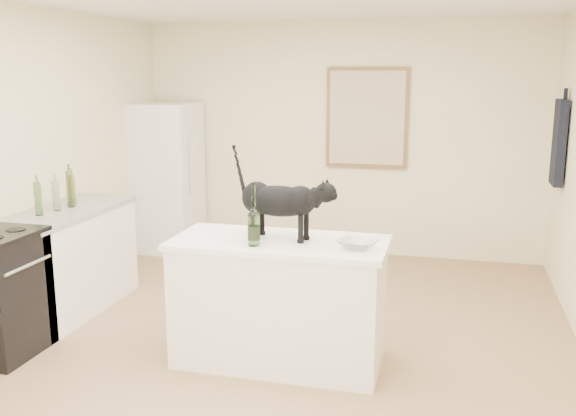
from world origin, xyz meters
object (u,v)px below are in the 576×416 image
(black_cat, at_px, (279,205))
(wine_bottle, at_px, (254,218))
(fridge, at_px, (167,178))
(glass_bowl, at_px, (358,244))

(black_cat, relative_size, wine_bottle, 1.80)
(wine_bottle, bearing_deg, fridge, 125.14)
(fridge, distance_m, wine_bottle, 3.35)
(black_cat, xyz_separation_m, glass_bowl, (0.57, -0.13, -0.21))
(fridge, distance_m, glass_bowl, 3.71)
(black_cat, distance_m, glass_bowl, 0.62)
(fridge, relative_size, black_cat, 2.48)
(fridge, bearing_deg, black_cat, -50.90)
(fridge, xyz_separation_m, wine_bottle, (1.92, -2.73, 0.24))
(fridge, relative_size, glass_bowl, 6.62)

